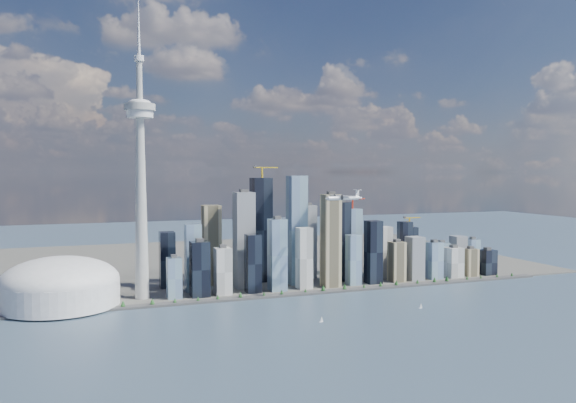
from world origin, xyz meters
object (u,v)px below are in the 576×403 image
object	(u,v)px
needle_tower	(141,173)
airplane	(344,198)
sailboat_east	(421,307)
dome_stadium	(60,285)
sailboat_west	(321,320)

from	to	relation	value
needle_tower	airplane	world-z (taller)	needle_tower
needle_tower	sailboat_east	size ratio (longest dim) A/B	56.32
dome_stadium	airplane	world-z (taller)	airplane
needle_tower	sailboat_west	size ratio (longest dim) A/B	55.71
needle_tower	sailboat_west	xyz separation A→B (m)	(251.36, -255.41, -232.67)
dome_stadium	sailboat_west	xyz separation A→B (m)	(391.36, -245.41, -36.27)
airplane	needle_tower	bearing A→B (deg)	155.95
dome_stadium	airplane	size ratio (longest dim) A/B	2.54
needle_tower	sailboat_east	bearing A→B (deg)	-27.34
dome_stadium	airplane	distance (m)	527.41
dome_stadium	sailboat_west	bearing A→B (deg)	-32.09
dome_stadium	sailboat_east	size ratio (longest dim) A/B	20.46
needle_tower	sailboat_east	world-z (taller)	needle_tower
dome_stadium	airplane	xyz separation A→B (m)	(492.69, -112.93, 150.53)
sailboat_west	sailboat_east	xyz separation A→B (m)	(198.07, 23.02, -0.03)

